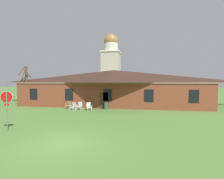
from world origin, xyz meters
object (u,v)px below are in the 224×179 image
Objects in this scene: lawn_chair_near_door at (73,106)px; lawn_chair_middle at (89,106)px; lawn_chair_left_end at (80,106)px; trash_bin at (106,105)px; lawn_chair_by_porch at (69,105)px; stop_sign at (7,103)px.

lawn_chair_near_door is 1.91m from lawn_chair_middle.
lawn_chair_left_end is 3.25m from trash_bin.
trash_bin reaches higher than lawn_chair_by_porch.
lawn_chair_near_door is at bearing -173.98° from lawn_chair_middle.
lawn_chair_by_porch is 1.00× the size of lawn_chair_left_end.
lawn_chair_middle is at bearing 6.02° from lawn_chair_near_door.
lawn_chair_middle is 0.98× the size of trash_bin.
lawn_chair_middle is at bearing -10.17° from lawn_chair_left_end.
stop_sign is 11.97m from trash_bin.
lawn_chair_near_door is 0.98× the size of trash_bin.
lawn_chair_left_end is 1.25m from lawn_chair_middle.
trash_bin reaches higher than lawn_chair_near_door.
lawn_chair_by_porch is at bearing 157.78° from lawn_chair_left_end.
lawn_chair_by_porch and lawn_chair_near_door have the same top height.
lawn_chair_middle is (1.23, -0.22, 0.00)m from lawn_chair_left_end.
trash_bin is (4.70, 10.90, -1.51)m from stop_sign.
stop_sign is 2.94× the size of lawn_chair_by_porch.
lawn_chair_near_door and lawn_chair_middle have the same top height.
stop_sign reaches higher than lawn_chair_middle.
trash_bin reaches higher than lawn_chair_middle.
trash_bin is at bearing 3.60° from lawn_chair_by_porch.
stop_sign is 10.70m from lawn_chair_by_porch.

